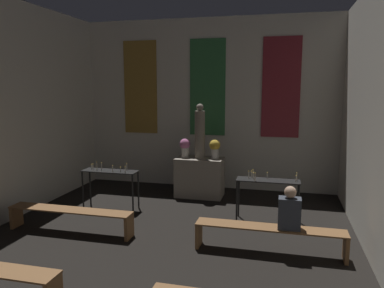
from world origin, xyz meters
TOP-DOWN VIEW (x-y plane):
  - wall_back at (0.00, 10.33)m, footprint 7.08×0.16m
  - altar at (0.00, 9.34)m, footprint 1.18×0.68m
  - statue at (0.00, 9.34)m, footprint 0.25×0.25m
  - flower_vase_left at (-0.38, 9.34)m, footprint 0.27×0.27m
  - flower_vase_right at (0.38, 9.34)m, footprint 0.27×0.27m
  - candle_rack_left at (-1.75, 7.90)m, footprint 1.27×0.39m
  - candle_rack_right at (1.75, 7.91)m, footprint 1.27×0.39m
  - pew_back_left at (-1.86, 6.40)m, footprint 2.47×0.36m
  - pew_back_right at (1.86, 6.40)m, footprint 2.47×0.36m
  - person_seated at (2.17, 6.40)m, footprint 0.36×0.24m

SIDE VIEW (x-z plane):
  - pew_back_left at x=-1.86m, z-range 0.12..0.58m
  - pew_back_right at x=1.86m, z-range 0.12..0.58m
  - altar at x=0.00m, z-range 0.00..0.99m
  - candle_rack_right at x=1.75m, z-range 0.21..1.27m
  - candle_rack_left at x=-1.75m, z-range 0.21..1.28m
  - person_seated at x=2.17m, z-range 0.41..1.13m
  - flower_vase_left at x=-0.38m, z-range 1.02..1.50m
  - flower_vase_right at x=0.38m, z-range 1.02..1.50m
  - statue at x=0.00m, z-range 0.94..2.30m
  - wall_back at x=0.00m, z-range 0.02..4.58m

